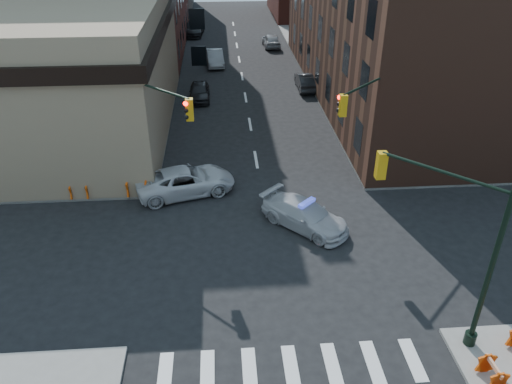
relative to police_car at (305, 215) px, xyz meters
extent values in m
plane|color=black|center=(-1.91, -2.11, -0.70)|extent=(140.00, 140.00, 0.00)
cube|color=gray|center=(-24.91, 30.64, -0.63)|extent=(34.00, 54.50, 0.15)
cube|color=gray|center=(21.09, 30.64, -0.63)|extent=(34.00, 54.50, 0.15)
cube|color=#867258|center=(-18.91, 14.39, 3.80)|extent=(22.00, 22.00, 9.00)
cube|color=#4C2B1E|center=(11.09, 20.39, 6.30)|extent=(14.00, 34.00, 14.00)
cylinder|color=black|center=(4.89, -8.41, 3.45)|extent=(0.20, 0.20, 8.00)
cylinder|color=black|center=(4.89, -8.41, -0.30)|extent=(0.44, 0.44, 0.50)
cylinder|color=black|center=(3.30, -6.82, 5.95)|extent=(3.27, 3.27, 0.12)
cube|color=#BF8C0C|center=(1.71, -5.23, 5.45)|extent=(0.35, 0.35, 1.05)
sphere|color=#FF0C05|center=(1.86, -5.08, 5.80)|extent=(0.22, 0.22, 0.22)
sphere|color=black|center=(1.86, -5.08, 5.47)|extent=(0.22, 0.22, 0.22)
sphere|color=black|center=(1.86, -5.08, 5.14)|extent=(0.22, 0.22, 0.22)
cylinder|color=black|center=(-8.71, 4.19, 3.45)|extent=(0.20, 0.20, 8.00)
cylinder|color=black|center=(-8.71, 4.19, -0.30)|extent=(0.44, 0.44, 0.50)
cylinder|color=black|center=(-7.12, 2.60, 5.95)|extent=(3.27, 3.27, 0.12)
cube|color=#BF8C0C|center=(-5.53, 1.01, 5.45)|extent=(0.35, 0.35, 1.05)
sphere|color=#FF0C05|center=(-5.68, 0.85, 5.80)|extent=(0.22, 0.22, 0.22)
sphere|color=black|center=(-5.68, 0.85, 5.47)|extent=(0.22, 0.22, 0.22)
sphere|color=black|center=(-5.68, 0.85, 5.14)|extent=(0.22, 0.22, 0.22)
cylinder|color=black|center=(4.89, 4.19, 3.45)|extent=(0.20, 0.20, 8.00)
cylinder|color=black|center=(4.89, 4.19, -0.30)|extent=(0.44, 0.44, 0.50)
cylinder|color=black|center=(3.30, 2.60, 5.95)|extent=(3.27, 3.27, 0.12)
cube|color=#BF8C0C|center=(1.71, 1.01, 5.45)|extent=(0.35, 0.35, 1.05)
sphere|color=#FF0C05|center=(1.55, 1.16, 5.80)|extent=(0.22, 0.22, 0.22)
sphere|color=black|center=(1.55, 1.16, 5.47)|extent=(0.22, 0.22, 0.22)
sphere|color=black|center=(1.55, 1.16, 5.14)|extent=(0.22, 0.22, 0.22)
cylinder|color=black|center=(5.59, 23.89, 0.75)|extent=(0.24, 0.24, 2.60)
sphere|color=#905214|center=(5.59, 23.89, 2.80)|extent=(3.00, 3.00, 3.00)
cylinder|color=black|center=(5.59, 31.89, 0.75)|extent=(0.24, 0.24, 2.60)
sphere|color=#905214|center=(5.59, 31.89, 2.80)|extent=(3.00, 3.00, 3.00)
imported|color=#BBBABF|center=(0.00, 0.00, 0.00)|extent=(4.77, 4.85, 1.40)
imported|color=silver|center=(-6.23, 3.92, 0.07)|extent=(6.08, 4.00, 1.55)
imported|color=black|center=(-5.80, 19.61, 0.01)|extent=(1.70, 4.18, 1.42)
imported|color=#95989D|center=(-4.44, 29.84, 0.05)|extent=(1.89, 4.67, 1.51)
imported|color=black|center=(-7.05, 43.54, 0.13)|extent=(2.77, 5.87, 1.65)
imported|color=black|center=(3.59, 21.68, 0.03)|extent=(1.55, 4.42, 1.46)
imported|color=#92959A|center=(2.02, 36.90, 0.05)|extent=(1.95, 4.47, 1.50)
imported|color=black|center=(-10.90, 5.28, 0.24)|extent=(0.58, 0.38, 1.58)
imported|color=black|center=(-11.96, 6.97, 0.23)|extent=(0.86, 0.73, 1.56)
imported|color=#202530|center=(-13.04, 6.56, 0.42)|extent=(1.19, 0.61, 1.94)
cylinder|color=#EB380B|center=(-0.62, 0.78, -0.21)|extent=(0.67, 0.67, 0.98)
cylinder|color=#E6440A|center=(-7.41, 4.79, -0.25)|extent=(0.64, 0.64, 0.91)
camera|label=1|loc=(-4.09, -21.11, 13.78)|focal=35.00mm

